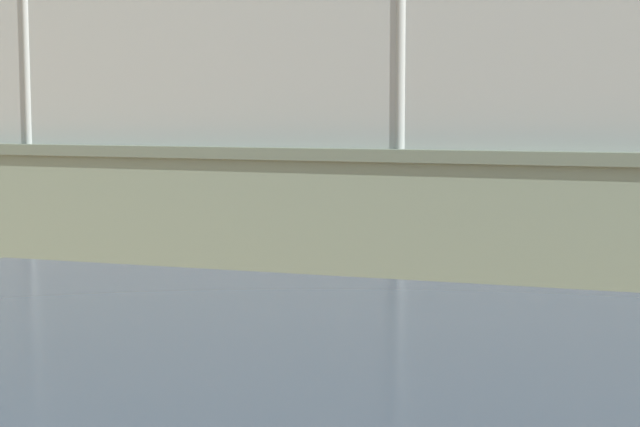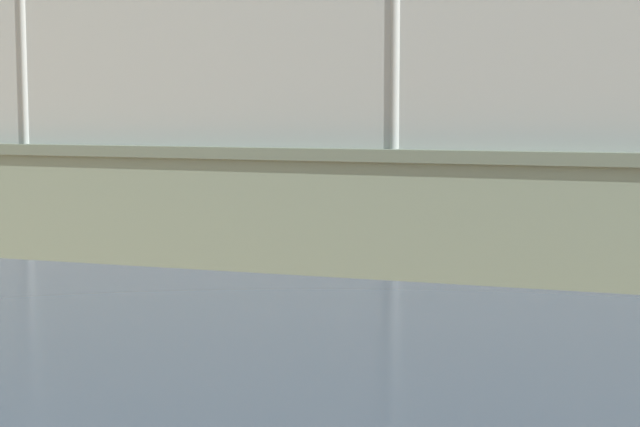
% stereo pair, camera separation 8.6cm
% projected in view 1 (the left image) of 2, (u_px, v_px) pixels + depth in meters
% --- Properties ---
extents(ground_plane, '(260.00, 260.00, 0.00)m').
position_uv_depth(ground_plane, '(604.00, 226.00, 18.84)').
color(ground_plane, tan).
extents(perimeter_wall, '(30.82, 1.49, 1.87)m').
position_uv_depth(perimeter_wall, '(400.00, 291.00, 6.35)').
color(perimeter_wall, slate).
rests_on(perimeter_wall, ground_plane).
extents(player_near_wall_returning, '(1.25, 0.73, 1.59)m').
position_uv_depth(player_near_wall_returning, '(228.00, 189.00, 15.53)').
color(player_near_wall_returning, '#B2B2B2').
rests_on(player_near_wall_returning, ground_plane).
extents(player_at_service_line, '(0.72, 1.07, 1.67)m').
position_uv_depth(player_at_service_line, '(432.00, 221.00, 10.33)').
color(player_at_service_line, black).
rests_on(player_at_service_line, ground_plane).
extents(sports_ball, '(0.12, 0.12, 0.12)m').
position_uv_depth(sports_ball, '(222.00, 253.00, 14.54)').
color(sports_ball, yellow).
rests_on(sports_ball, ground_plane).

